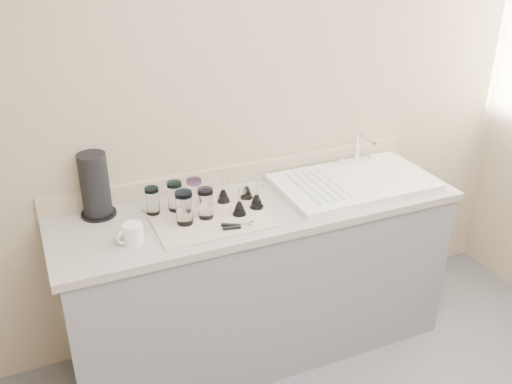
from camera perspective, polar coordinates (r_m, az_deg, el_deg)
name	(u,v)px	position (r m, az deg, el deg)	size (l,w,h in m)	color
room_envelope	(434,180)	(1.65, 17.40, 1.18)	(3.54, 3.50, 2.52)	#58585D
counter_unit	(259,278)	(3.09, 0.32, -8.64)	(2.06, 0.62, 0.90)	slate
sink_unit	(354,182)	(3.09, 9.75, 1.00)	(0.82, 0.50, 0.22)	white
dish_towel	(210,217)	(2.74, -4.62, -2.53)	(0.55, 0.42, 0.01)	beige
tumbler_teal	(152,201)	(2.77, -10.32, -0.85)	(0.07, 0.07, 0.14)	white
tumbler_cyan	(175,196)	(2.78, -8.11, -0.39)	(0.07, 0.07, 0.15)	white
tumbler_purple	(195,193)	(2.79, -6.17, -0.13)	(0.08, 0.08, 0.15)	white
tumbler_blue	(184,207)	(2.65, -7.19, -1.55)	(0.08, 0.08, 0.16)	white
tumbler_lavender	(206,203)	(2.69, -5.06, -1.13)	(0.07, 0.07, 0.15)	white
goblet_back_left	(223,194)	(2.85, -3.30, -0.17)	(0.07, 0.07, 0.12)	white
goblet_back_right	(247,190)	(2.88, -0.95, 0.17)	(0.07, 0.07, 0.12)	white
goblet_front_left	(239,206)	(2.73, -1.69, -1.43)	(0.07, 0.07, 0.13)	white
goblet_front_right	(257,199)	(2.79, 0.06, -0.71)	(0.07, 0.07, 0.13)	white
can_opener	(237,226)	(2.63, -1.87, -3.43)	(0.14, 0.09, 0.02)	silver
white_mug	(132,234)	(2.57, -12.25, -4.11)	(0.13, 0.11, 0.09)	white
paper_towel_roll	(95,186)	(2.79, -15.80, 0.59)	(0.17, 0.17, 0.32)	black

